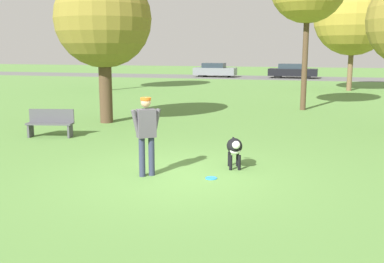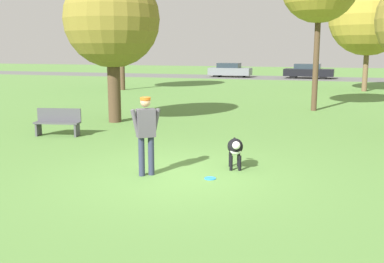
{
  "view_description": "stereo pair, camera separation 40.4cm",
  "coord_description": "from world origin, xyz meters",
  "px_view_note": "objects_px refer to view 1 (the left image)",
  "views": [
    {
      "loc": [
        2.76,
        -8.79,
        2.66
      ],
      "look_at": [
        0.17,
        0.4,
        0.9
      ],
      "focal_mm": 42.0,
      "sensor_mm": 36.0,
      "label": 1
    },
    {
      "loc": [
        3.14,
        -8.67,
        2.66
      ],
      "look_at": [
        0.17,
        0.4,
        0.9
      ],
      "focal_mm": 42.0,
      "sensor_mm": 36.0,
      "label": 2
    }
  ],
  "objects_px": {
    "dog": "(235,147)",
    "parked_car_black": "(293,71)",
    "person": "(146,130)",
    "tree_near_left": "(103,20)",
    "parked_car_grey": "(215,70)",
    "tree_far_right": "(353,16)",
    "frisbee": "(211,178)",
    "tree_far_left": "(107,0)",
    "park_bench": "(51,122)"
  },
  "relations": [
    {
      "from": "person",
      "to": "tree_far_left",
      "type": "distance_m",
      "value": 21.19
    },
    {
      "from": "frisbee",
      "to": "tree_near_left",
      "type": "relative_size",
      "value": 0.04
    },
    {
      "from": "tree_far_right",
      "to": "parked_car_grey",
      "type": "bearing_deg",
      "value": 134.87
    },
    {
      "from": "tree_far_left",
      "to": "tree_near_left",
      "type": "height_order",
      "value": "tree_far_left"
    },
    {
      "from": "tree_near_left",
      "to": "park_bench",
      "type": "height_order",
      "value": "tree_near_left"
    },
    {
      "from": "frisbee",
      "to": "tree_far_left",
      "type": "relative_size",
      "value": 0.03
    },
    {
      "from": "dog",
      "to": "parked_car_grey",
      "type": "height_order",
      "value": "parked_car_grey"
    },
    {
      "from": "park_bench",
      "to": "frisbee",
      "type": "bearing_deg",
      "value": -40.22
    },
    {
      "from": "frisbee",
      "to": "tree_far_left",
      "type": "xyz_separation_m",
      "value": [
        -11.12,
        18.05,
        5.72
      ]
    },
    {
      "from": "person",
      "to": "tree_far_right",
      "type": "relative_size",
      "value": 0.23
    },
    {
      "from": "parked_car_grey",
      "to": "dog",
      "type": "bearing_deg",
      "value": -76.65
    },
    {
      "from": "dog",
      "to": "tree_near_left",
      "type": "bearing_deg",
      "value": -148.26
    },
    {
      "from": "frisbee",
      "to": "tree_near_left",
      "type": "distance_m",
      "value": 8.86
    },
    {
      "from": "dog",
      "to": "park_bench",
      "type": "bearing_deg",
      "value": -125.92
    },
    {
      "from": "tree_near_left",
      "to": "parked_car_grey",
      "type": "relative_size",
      "value": 1.36
    },
    {
      "from": "parked_car_grey",
      "to": "park_bench",
      "type": "distance_m",
      "value": 30.54
    },
    {
      "from": "dog",
      "to": "person",
      "type": "bearing_deg",
      "value": -73.16
    },
    {
      "from": "tree_far_left",
      "to": "parked_car_black",
      "type": "bearing_deg",
      "value": 55.55
    },
    {
      "from": "parked_car_black",
      "to": "park_bench",
      "type": "distance_m",
      "value": 31.2
    },
    {
      "from": "parked_car_grey",
      "to": "parked_car_black",
      "type": "bearing_deg",
      "value": 1.48
    },
    {
      "from": "parked_car_black",
      "to": "park_bench",
      "type": "relative_size",
      "value": 3.05
    },
    {
      "from": "tree_far_left",
      "to": "dog",
      "type": "bearing_deg",
      "value": -56.25
    },
    {
      "from": "frisbee",
      "to": "park_bench",
      "type": "height_order",
      "value": "park_bench"
    },
    {
      "from": "tree_far_right",
      "to": "tree_near_left",
      "type": "xyz_separation_m",
      "value": [
        -9.33,
        -15.94,
        -1.02
      ]
    },
    {
      "from": "dog",
      "to": "parked_car_black",
      "type": "height_order",
      "value": "parked_car_black"
    },
    {
      "from": "tree_near_left",
      "to": "park_bench",
      "type": "bearing_deg",
      "value": -98.2
    },
    {
      "from": "dog",
      "to": "tree_far_left",
      "type": "xyz_separation_m",
      "value": [
        -11.43,
        17.11,
        5.24
      ]
    },
    {
      "from": "tree_far_right",
      "to": "park_bench",
      "type": "relative_size",
      "value": 4.92
    },
    {
      "from": "person",
      "to": "tree_near_left",
      "type": "height_order",
      "value": "tree_near_left"
    },
    {
      "from": "person",
      "to": "tree_far_right",
      "type": "distance_m",
      "value": 23.06
    },
    {
      "from": "tree_far_right",
      "to": "dog",
      "type": "bearing_deg",
      "value": -99.84
    },
    {
      "from": "dog",
      "to": "tree_far_right",
      "type": "height_order",
      "value": "tree_far_right"
    },
    {
      "from": "dog",
      "to": "park_bench",
      "type": "height_order",
      "value": "park_bench"
    },
    {
      "from": "parked_car_grey",
      "to": "parked_car_black",
      "type": "height_order",
      "value": "parked_car_grey"
    },
    {
      "from": "dog",
      "to": "parked_car_grey",
      "type": "bearing_deg",
      "value": 177.22
    },
    {
      "from": "dog",
      "to": "park_bench",
      "type": "relative_size",
      "value": 0.62
    },
    {
      "from": "frisbee",
      "to": "parked_car_black",
      "type": "xyz_separation_m",
      "value": [
        -0.3,
        33.81,
        0.66
      ]
    },
    {
      "from": "dog",
      "to": "tree_far_right",
      "type": "bearing_deg",
      "value": 153.75
    },
    {
      "from": "dog",
      "to": "tree_far_left",
      "type": "relative_size",
      "value": 0.11
    },
    {
      "from": "frisbee",
      "to": "tree_far_right",
      "type": "distance_m",
      "value": 22.81
    },
    {
      "from": "dog",
      "to": "parked_car_black",
      "type": "relative_size",
      "value": 0.2
    },
    {
      "from": "parked_car_black",
      "to": "tree_near_left",
      "type": "bearing_deg",
      "value": -99.0
    },
    {
      "from": "parked_car_grey",
      "to": "tree_far_left",
      "type": "bearing_deg",
      "value": -103.02
    },
    {
      "from": "park_bench",
      "to": "parked_car_grey",
      "type": "bearing_deg",
      "value": 81.33
    },
    {
      "from": "person",
      "to": "dog",
      "type": "bearing_deg",
      "value": -5.54
    },
    {
      "from": "tree_far_left",
      "to": "tree_far_right",
      "type": "bearing_deg",
      "value": 14.58
    },
    {
      "from": "tree_far_right",
      "to": "park_bench",
      "type": "distance_m",
      "value": 21.66
    },
    {
      "from": "tree_far_right",
      "to": "tree_near_left",
      "type": "relative_size",
      "value": 1.32
    },
    {
      "from": "person",
      "to": "parked_car_grey",
      "type": "relative_size",
      "value": 0.42
    },
    {
      "from": "tree_far_right",
      "to": "park_bench",
      "type": "xyz_separation_m",
      "value": [
        -9.76,
        -18.87,
        -4.23
      ]
    }
  ]
}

